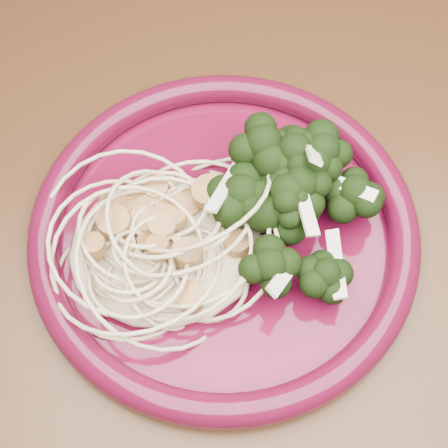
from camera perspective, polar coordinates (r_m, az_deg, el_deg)
name	(u,v)px	position (r m, az deg, el deg)	size (l,w,h in m)	color
dining_table	(213,223)	(0.63, -1.00, 0.10)	(1.20, 0.80, 0.75)	#472814
dinner_plate	(224,229)	(0.50, 0.00, -0.47)	(0.38, 0.38, 0.03)	#530923
spaghetti_pile	(165,242)	(0.48, -5.42, -1.62)	(0.15, 0.13, 0.03)	beige
scallop_cluster	(160,217)	(0.45, -5.84, 0.65)	(0.13, 0.13, 0.04)	#AA7C46
broccoli_pile	(295,190)	(0.49, 6.50, 3.07)	(0.10, 0.17, 0.06)	black
onion_garnish	(300,166)	(0.46, 6.93, 5.32)	(0.07, 0.11, 0.05)	#E8E6C4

